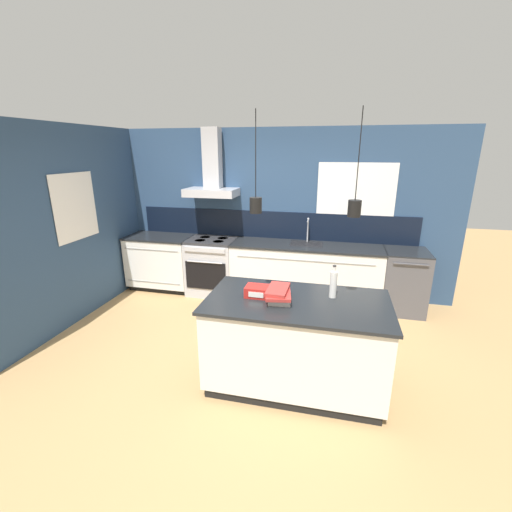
{
  "coord_description": "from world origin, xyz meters",
  "views": [
    {
      "loc": [
        0.97,
        -3.3,
        2.27
      ],
      "look_at": [
        0.08,
        0.53,
        1.05
      ],
      "focal_mm": 24.0,
      "sensor_mm": 36.0,
      "label": 1
    }
  ],
  "objects_px": {
    "dishwasher": "(403,281)",
    "book_stack": "(279,294)",
    "oven_range": "(212,266)",
    "red_supply_box": "(258,291)",
    "bottle_on_island": "(333,284)"
  },
  "relations": [
    {
      "from": "book_stack",
      "to": "red_supply_box",
      "type": "relative_size",
      "value": 1.53
    },
    {
      "from": "oven_range",
      "to": "book_stack",
      "type": "height_order",
      "value": "book_stack"
    },
    {
      "from": "oven_range",
      "to": "bottle_on_island",
      "type": "relative_size",
      "value": 2.8
    },
    {
      "from": "oven_range",
      "to": "book_stack",
      "type": "xyz_separation_m",
      "value": [
        1.43,
        -2.04,
        0.52
      ]
    },
    {
      "from": "dishwasher",
      "to": "book_stack",
      "type": "height_order",
      "value": "book_stack"
    },
    {
      "from": "oven_range",
      "to": "bottle_on_island",
      "type": "xyz_separation_m",
      "value": [
        1.92,
        -1.85,
        0.59
      ]
    },
    {
      "from": "bottle_on_island",
      "to": "red_supply_box",
      "type": "distance_m",
      "value": 0.73
    },
    {
      "from": "bottle_on_island",
      "to": "dishwasher",
      "type": "bearing_deg",
      "value": 61.59
    },
    {
      "from": "dishwasher",
      "to": "book_stack",
      "type": "bearing_deg",
      "value": -126.19
    },
    {
      "from": "oven_range",
      "to": "dishwasher",
      "type": "distance_m",
      "value": 2.93
    },
    {
      "from": "oven_range",
      "to": "dishwasher",
      "type": "xyz_separation_m",
      "value": [
        2.93,
        0.0,
        -0.0
      ]
    },
    {
      "from": "dishwasher",
      "to": "bottle_on_island",
      "type": "relative_size",
      "value": 2.8
    },
    {
      "from": "book_stack",
      "to": "red_supply_box",
      "type": "height_order",
      "value": "book_stack"
    },
    {
      "from": "dishwasher",
      "to": "red_supply_box",
      "type": "height_order",
      "value": "red_supply_box"
    },
    {
      "from": "dishwasher",
      "to": "book_stack",
      "type": "distance_m",
      "value": 2.59
    }
  ]
}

